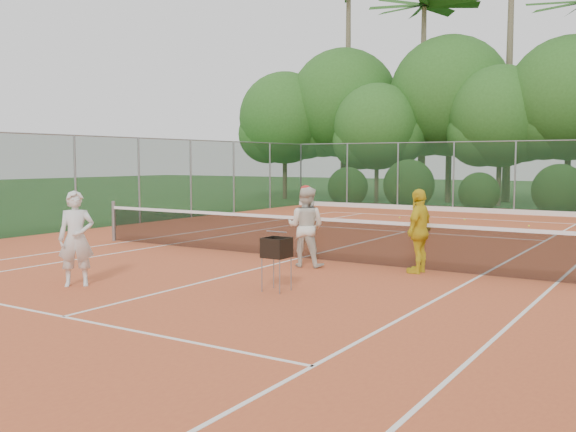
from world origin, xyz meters
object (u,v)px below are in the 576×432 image
(player_white, at_px, (76,239))
(ball_hopper, at_px, (277,249))
(player_center_grp, at_px, (306,226))
(player_yellow, at_px, (419,231))

(player_white, relative_size, ball_hopper, 1.84)
(player_center_grp, xyz_separation_m, player_yellow, (2.28, 0.54, -0.01))
(player_center_grp, distance_m, ball_hopper, 2.61)
(player_center_grp, height_order, player_yellow, player_center_grp)
(ball_hopper, bearing_deg, player_center_grp, 108.64)
(player_white, relative_size, player_center_grp, 0.99)
(player_yellow, bearing_deg, player_center_grp, -74.87)
(player_yellow, bearing_deg, ball_hopper, -23.15)
(player_white, relative_size, player_yellow, 1.01)
(player_center_grp, height_order, ball_hopper, player_center_grp)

